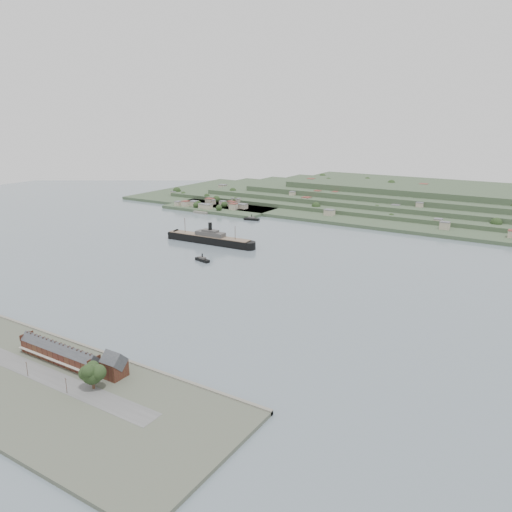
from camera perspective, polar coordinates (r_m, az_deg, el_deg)
The scene contains 9 objects.
ground at distance 399.55m, azimuth -1.10°, elevation -2.90°, with size 1400.00×1400.00×0.00m, color slate.
near_shore at distance 275.39m, azimuth -23.34°, elevation -13.21°, with size 220.00×80.00×2.60m.
terrace_row at distance 289.53m, azimuth -21.59°, elevation -10.24°, with size 55.60×9.80×11.07m.
gabled_building at distance 264.44m, azimuth -15.89°, elevation -11.94°, with size 10.40×10.18×14.09m.
far_peninsula at distance 741.46m, azimuth 17.64°, elevation 6.12°, with size 760.00×309.00×30.00m.
steamship at distance 518.59m, azimuth -5.66°, elevation 2.02°, with size 109.91×16.94×26.36m.
tugboat at distance 454.63m, azimuth -6.15°, elevation -0.40°, with size 16.92×8.01×7.36m.
ferry_west at distance 628.09m, azimuth -0.51°, elevation 4.27°, with size 20.35×9.18×7.37m.
fig_tree at distance 255.39m, azimuth -18.23°, elevation -12.60°, with size 12.53×10.85×13.98m.
Camera 1 is at (205.95, -317.03, 129.28)m, focal length 35.00 mm.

